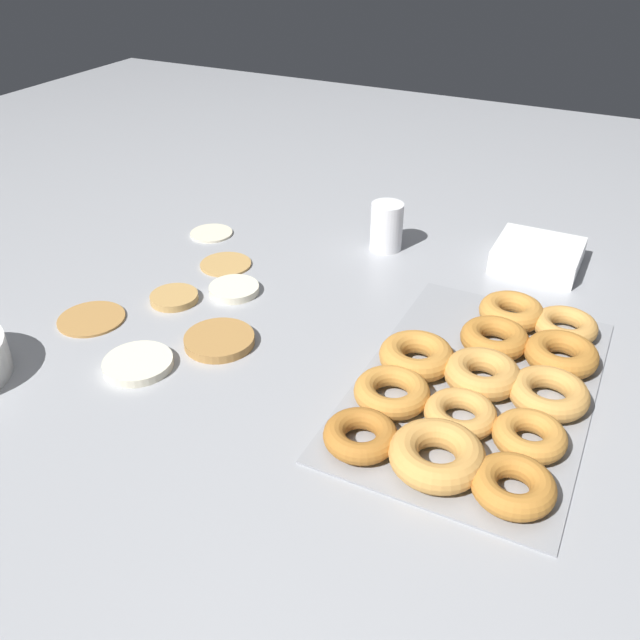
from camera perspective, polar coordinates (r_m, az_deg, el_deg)
The scene contains 11 objects.
ground_plane at distance 1.09m, azimuth -5.65°, elevation -0.24°, with size 3.00×3.00×0.00m, color #9EA0A5.
pancake_0 at distance 1.02m, azimuth -15.07°, elevation -3.56°, with size 0.10×0.10×0.01m, color silver.
pancake_1 at distance 1.17m, azimuth -12.22°, elevation 1.84°, with size 0.08×0.08×0.01m, color tan.
pancake_2 at distance 1.27m, azimuth -7.95°, elevation 4.76°, with size 0.09×0.09×0.01m, color tan.
pancake_3 at distance 1.16m, azimuth -18.71°, elevation 0.18°, with size 0.11×0.11×0.01m, color #B27F42.
pancake_4 at distance 1.39m, azimuth -9.14°, elevation 7.30°, with size 0.08×0.08×0.01m, color beige.
pancake_5 at distance 1.18m, azimuth -7.25°, elevation 2.60°, with size 0.09×0.09×0.01m, color silver.
pancake_6 at distance 1.05m, azimuth -8.47°, elevation -1.68°, with size 0.11×0.11×0.01m, color #B27F42.
donut_tray at distance 0.96m, azimuth 13.51°, elevation -5.23°, with size 0.49×0.31×0.04m.
container_stack at distance 1.31m, azimuth 17.86°, elevation 5.23°, with size 0.14×0.15×0.04m.
paper_cup at distance 1.31m, azimuth 5.62°, elevation 7.85°, with size 0.06×0.06×0.09m.
Camera 1 is at (-0.77, -0.51, 0.59)m, focal length 38.00 mm.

